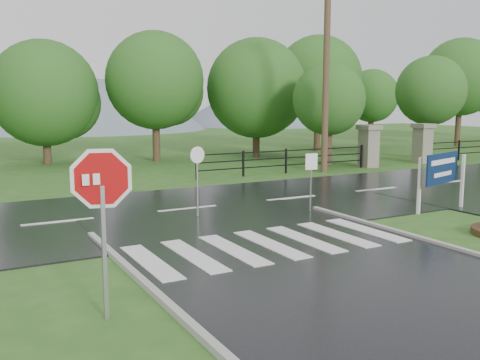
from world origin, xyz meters
TOP-DOWN VIEW (x-y plane):
  - ground at (0.00, 0.00)m, footprint 120.00×120.00m
  - main_road at (0.00, 10.00)m, footprint 90.00×8.00m
  - crosswalk at (0.00, 5.00)m, footprint 6.50×2.80m
  - pillar_west at (13.00, 16.00)m, footprint 1.00×1.00m
  - pillar_east at (17.00, 16.00)m, footprint 1.00×1.00m
  - fence_west at (7.75, 16.00)m, footprint 9.58×0.08m
  - hills at (3.49, 65.00)m, footprint 102.00×48.00m
  - treeline at (1.00, 24.00)m, footprint 83.20×5.20m
  - stop_sign at (-4.57, 2.56)m, footprint 1.26×0.32m
  - estate_billboard at (6.96, 5.97)m, footprint 2.05×0.66m
  - reg_sign_small at (3.21, 7.77)m, footprint 0.41×0.07m
  - reg_sign_round at (-0.19, 8.78)m, footprint 0.49×0.11m
  - utility_pole_east at (9.68, 15.50)m, footprint 1.66×0.56m
  - entrance_tree_left at (11.45, 17.50)m, footprint 3.88×3.88m
  - entrance_tree_right at (19.13, 17.50)m, footprint 4.16×4.16m

SIDE VIEW (x-z plane):
  - hills at x=3.49m, z-range -39.54..8.46m
  - ground at x=0.00m, z-range 0.00..0.00m
  - main_road at x=0.00m, z-range -0.02..0.02m
  - treeline at x=1.00m, z-range -5.00..5.00m
  - crosswalk at x=0.00m, z-range 0.05..0.07m
  - fence_west at x=7.75m, z-range 0.12..1.32m
  - pillar_west at x=13.00m, z-range 0.06..2.30m
  - pillar_east at x=17.00m, z-range 0.06..2.30m
  - estate_billboard at x=6.96m, z-range 0.35..2.20m
  - reg_sign_small at x=3.21m, z-range 0.41..2.27m
  - reg_sign_round at x=-0.19m, z-range 0.29..2.43m
  - stop_sign at x=-4.57m, z-range 0.55..3.46m
  - entrance_tree_left at x=11.45m, z-range 0.81..6.35m
  - entrance_tree_right at x=19.13m, z-range 0.99..7.20m
  - utility_pole_east at x=9.68m, z-range 0.08..9.59m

